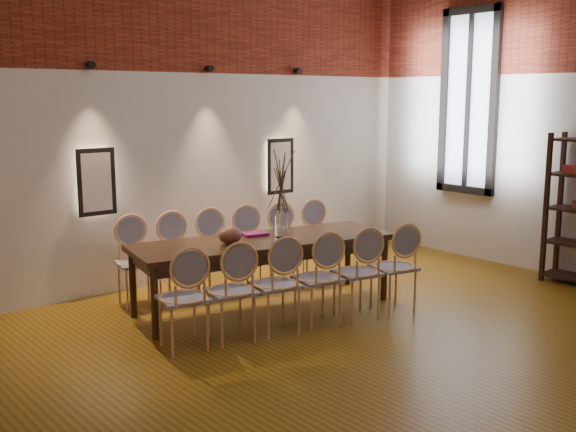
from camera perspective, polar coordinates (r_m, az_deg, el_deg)
floor at (r=6.05m, az=10.69°, el=-11.75°), size 7.00×7.00×0.02m
wall_back at (r=8.32m, az=-8.26°, el=8.47°), size 7.00×0.10×4.00m
brick_band_back at (r=8.32m, az=-8.22°, el=17.09°), size 7.00×0.02×1.50m
niche_left at (r=7.68m, az=-16.00°, el=2.80°), size 0.36×0.06×0.66m
niche_right at (r=9.04m, az=-0.78°, el=4.25°), size 0.36×0.06×0.66m
spot_fixture_left at (r=7.60m, az=-16.38°, el=12.17°), size 0.08×0.10×0.08m
spot_fixture_mid at (r=8.32m, az=-6.68°, el=12.29°), size 0.08×0.10×0.08m
spot_fixture_right at (r=9.17m, az=0.81°, el=12.15°), size 0.08×0.10×0.08m
window_glass at (r=9.59m, az=15.09°, el=9.33°), size 0.02×0.78×2.38m
window_frame at (r=9.58m, az=15.02°, el=9.33°), size 0.08×0.90×2.50m
window_mullion at (r=9.58m, az=15.02°, el=9.33°), size 0.06×0.06×2.40m
dining_table at (r=7.14m, az=-2.07°, el=-4.90°), size 2.89×1.43×0.75m
chair_near_a at (r=6.05m, az=-8.88°, el=-6.89°), size 0.52×0.52×0.94m
chair_near_b at (r=6.21m, az=-4.85°, el=-6.35°), size 0.52×0.52×0.94m
chair_near_c at (r=6.40m, az=-1.05°, el=-5.82°), size 0.52×0.52×0.94m
chair_near_d at (r=6.61m, az=2.52°, el=-5.29°), size 0.52×0.52×0.94m
chair_near_e at (r=6.85m, az=5.84°, el=-4.78°), size 0.52×0.52×0.94m
chair_near_f at (r=7.11m, az=8.92°, el=-4.30°), size 0.52×0.52×0.94m
chair_far_a at (r=7.38m, az=-12.66°, el=-3.89°), size 0.52×0.52×0.94m
chair_far_b at (r=7.51m, az=-9.27°, el=-3.53°), size 0.52×0.52×0.94m
chair_far_c at (r=7.67m, az=-6.02°, el=-3.17°), size 0.52×0.52×0.94m
chair_far_d at (r=7.85m, az=-2.91°, el=-2.81°), size 0.52×0.52×0.94m
chair_far_e at (r=8.05m, az=0.05°, el=-2.47°), size 0.52×0.52×0.94m
chair_far_f at (r=8.28m, az=2.86°, el=-2.13°), size 0.52×0.52×0.94m
vase at (r=7.12m, az=-0.58°, el=-0.61°), size 0.14×0.14×0.30m
dried_branches at (r=7.05m, az=-0.58°, el=2.98°), size 0.50×0.50×0.70m
bowl at (r=6.83m, az=-4.95°, el=-1.63°), size 0.24×0.24×0.18m
book at (r=7.24m, az=-2.83°, el=-1.54°), size 0.29×0.23×0.03m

